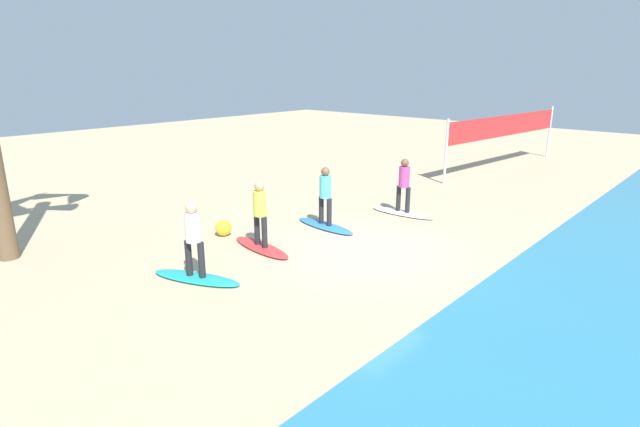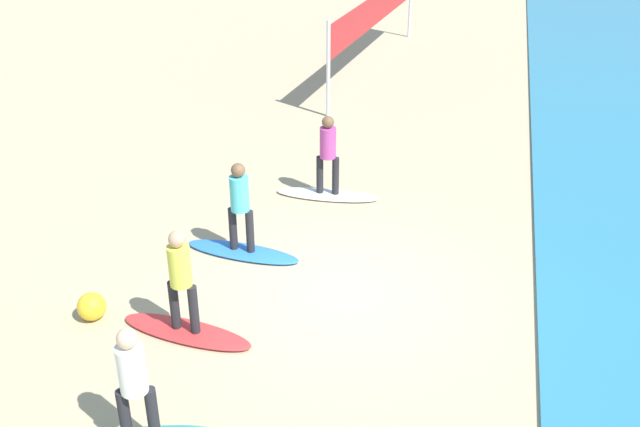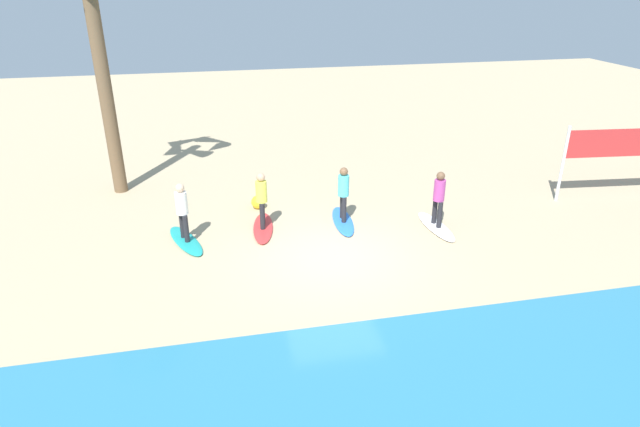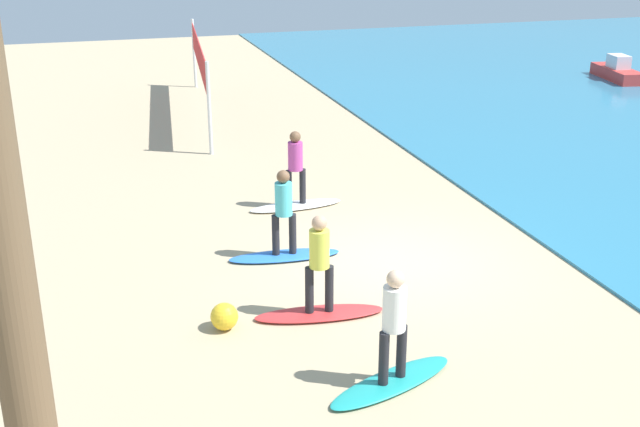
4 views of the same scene
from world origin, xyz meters
The scene contains 10 objects.
ground_plane centered at (0.00, 0.00, 0.00)m, with size 60.00×60.00×0.00m, color tan.
surfboard_white centered at (-3.37, -1.07, 0.04)m, with size 2.10×0.56×0.09m, color white.
surfer_white centered at (-3.37, -1.07, 1.04)m, with size 0.32×0.46×1.64m.
surfboard_blue centered at (-0.80, -1.99, 0.04)m, with size 2.10×0.56×0.09m, color blue.
surfer_blue centered at (-0.80, -1.99, 1.04)m, with size 0.32×0.46×1.64m.
surfboard_red centered at (1.59, -2.02, 0.04)m, with size 2.10×0.56×0.09m, color red.
surfer_red centered at (1.59, -2.02, 1.04)m, with size 0.32×0.46×1.64m.
surfer_teal centered at (3.78, -1.65, 1.04)m, with size 0.32×0.44×1.64m.
volleyball_net centered at (-12.50, -1.71, 1.79)m, with size 9.05×1.01×2.50m.
beach_ball centered at (1.56, -3.56, 0.22)m, with size 0.43×0.43×0.43m, color yellow.
Camera 2 is at (9.49, 1.96, 6.51)m, focal length 40.61 mm.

